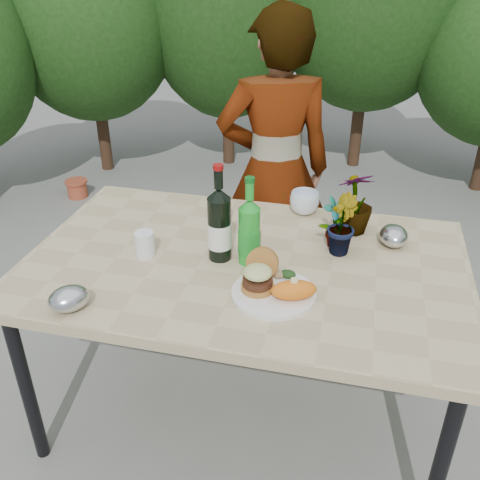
% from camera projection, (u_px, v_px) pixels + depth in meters
% --- Properties ---
extents(ground, '(80.00, 80.00, 0.00)m').
position_uv_depth(ground, '(244.00, 406.00, 2.33)').
color(ground, slate).
rests_on(ground, ground).
extents(patio_table, '(1.60, 1.00, 0.75)m').
position_uv_depth(patio_table, '(245.00, 273.00, 1.99)').
color(patio_table, tan).
rests_on(patio_table, ground).
extents(shrub_hedge, '(6.95, 5.25, 2.32)m').
position_uv_depth(shrub_hedge, '(344.00, 50.00, 3.14)').
color(shrub_hedge, '#382316').
rests_on(shrub_hedge, ground).
extents(dinner_plate, '(0.28, 0.28, 0.01)m').
position_uv_depth(dinner_plate, '(274.00, 293.00, 1.76)').
color(dinner_plate, white).
rests_on(dinner_plate, patio_table).
extents(burger_stack, '(0.11, 0.16, 0.11)m').
position_uv_depth(burger_stack, '(259.00, 275.00, 1.76)').
color(burger_stack, '#B7722D').
rests_on(burger_stack, dinner_plate).
extents(sweet_potato, '(0.17, 0.12, 0.06)m').
position_uv_depth(sweet_potato, '(294.00, 290.00, 1.71)').
color(sweet_potato, orange).
rests_on(sweet_potato, dinner_plate).
extents(grilled_veg, '(0.08, 0.05, 0.03)m').
position_uv_depth(grilled_veg, '(284.00, 274.00, 1.83)').
color(grilled_veg, olive).
rests_on(grilled_veg, dinner_plate).
extents(wine_bottle, '(0.09, 0.09, 0.37)m').
position_uv_depth(wine_bottle, '(219.00, 225.00, 1.91)').
color(wine_bottle, black).
rests_on(wine_bottle, patio_table).
extents(sparkling_water, '(0.08, 0.08, 0.33)m').
position_uv_depth(sparkling_water, '(249.00, 232.00, 1.89)').
color(sparkling_water, green).
rests_on(sparkling_water, patio_table).
extents(plastic_cup, '(0.07, 0.07, 0.09)m').
position_uv_depth(plastic_cup, '(145.00, 244.00, 1.97)').
color(plastic_cup, white).
rests_on(plastic_cup, patio_table).
extents(seedling_left, '(0.12, 0.13, 0.20)m').
position_uv_depth(seedling_left, '(334.00, 223.00, 2.00)').
color(seedling_left, '#255C1F').
rests_on(seedling_left, patio_table).
extents(seedling_mid, '(0.12, 0.14, 0.23)m').
position_uv_depth(seedling_mid, '(341.00, 224.00, 1.96)').
color(seedling_mid, '#275E20').
rests_on(seedling_mid, patio_table).
extents(seedling_right, '(0.19, 0.19, 0.25)m').
position_uv_depth(seedling_right, '(355.00, 202.00, 2.09)').
color(seedling_right, '#28511C').
rests_on(seedling_right, patio_table).
extents(blue_bowl, '(0.14, 0.14, 0.10)m').
position_uv_depth(blue_bowl, '(304.00, 203.00, 2.27)').
color(blue_bowl, white).
rests_on(blue_bowl, patio_table).
extents(foil_packet_left, '(0.17, 0.17, 0.08)m').
position_uv_depth(foil_packet_left, '(69.00, 299.00, 1.68)').
color(foil_packet_left, '#B2B4B9').
rests_on(foil_packet_left, patio_table).
extents(foil_packet_right, '(0.13, 0.15, 0.08)m').
position_uv_depth(foil_packet_right, '(394.00, 236.00, 2.04)').
color(foil_packet_right, '#B5B8BD').
rests_on(foil_packet_right, patio_table).
extents(person, '(0.66, 0.54, 1.55)m').
position_uv_depth(person, '(275.00, 172.00, 2.62)').
color(person, '#8F6647').
rests_on(person, ground).
extents(terracotta_pot, '(0.17, 0.17, 0.14)m').
position_uv_depth(terracotta_pot, '(77.00, 188.00, 4.17)').
color(terracotta_pot, '#AE472C').
rests_on(terracotta_pot, ground).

